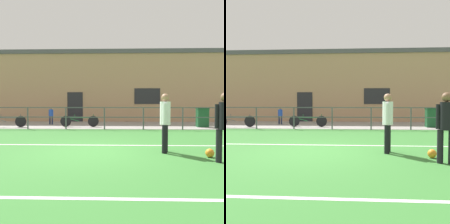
% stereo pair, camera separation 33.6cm
% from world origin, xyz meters
% --- Properties ---
extents(ground, '(60.00, 44.00, 0.04)m').
position_xyz_m(ground, '(0.00, 0.00, -0.02)').
color(ground, '#387A33').
extents(field_line_touchline, '(36.00, 0.11, 0.00)m').
position_xyz_m(field_line_touchline, '(0.00, 1.20, 0.00)').
color(field_line_touchline, white).
rests_on(field_line_touchline, ground).
extents(field_line_hash, '(36.00, 0.11, 0.00)m').
position_xyz_m(field_line_hash, '(0.00, -3.49, 0.00)').
color(field_line_hash, white).
rests_on(field_line_hash, ground).
extents(pavement_strip, '(48.00, 5.00, 0.02)m').
position_xyz_m(pavement_strip, '(0.00, 8.50, 0.01)').
color(pavement_strip, gray).
rests_on(pavement_strip, ground).
extents(perimeter_fence, '(36.07, 0.07, 1.15)m').
position_xyz_m(perimeter_fence, '(0.00, 6.00, 0.75)').
color(perimeter_fence, '#474C51').
rests_on(perimeter_fence, ground).
extents(clubhouse_facade, '(28.00, 2.56, 5.13)m').
position_xyz_m(clubhouse_facade, '(-0.00, 12.20, 2.57)').
color(clubhouse_facade, tan).
rests_on(clubhouse_facade, ground).
extents(player_striker, '(0.29, 0.44, 1.66)m').
position_xyz_m(player_striker, '(2.10, 0.05, 0.94)').
color(player_striker, black).
rests_on(player_striker, ground).
extents(soccer_ball_match, '(0.22, 0.22, 0.22)m').
position_xyz_m(soccer_ball_match, '(3.15, -0.55, 0.11)').
color(soccer_ball_match, orange).
rests_on(soccer_ball_match, ground).
extents(spectator_child, '(0.29, 0.19, 1.09)m').
position_xyz_m(spectator_child, '(-3.48, 8.57, 0.64)').
color(spectator_child, '#232D4C').
rests_on(spectator_child, pavement_strip).
extents(bicycle_parked_0, '(2.18, 0.04, 0.72)m').
position_xyz_m(bicycle_parked_0, '(-1.49, 7.20, 0.34)').
color(bicycle_parked_0, black).
rests_on(bicycle_parked_0, pavement_strip).
extents(bicycle_parked_2, '(2.26, 0.04, 0.72)m').
position_xyz_m(bicycle_parked_2, '(-5.53, 6.84, 0.35)').
color(bicycle_parked_2, black).
rests_on(bicycle_parked_2, pavement_strip).
extents(trash_bin_0, '(0.63, 0.54, 1.08)m').
position_xyz_m(trash_bin_0, '(5.40, 7.34, 0.57)').
color(trash_bin_0, '#194C28').
rests_on(trash_bin_0, pavement_strip).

